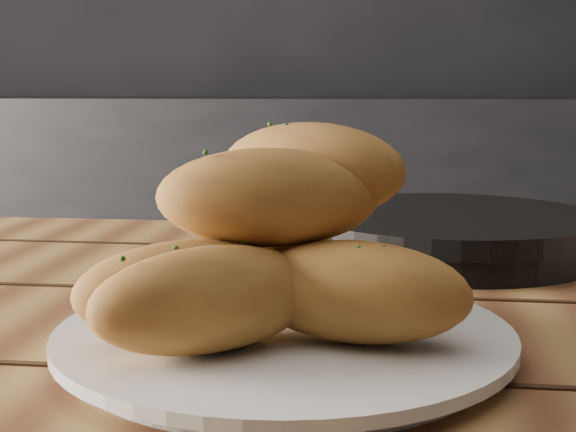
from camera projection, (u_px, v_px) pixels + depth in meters
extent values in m
cube|color=black|center=(270.00, 255.00, 2.32)|extent=(2.80, 0.60, 0.90)
cube|color=olive|center=(271.00, 353.00, 0.60)|extent=(1.38, 0.93, 0.04)
cylinder|color=white|center=(284.00, 344.00, 0.54)|extent=(0.28, 0.28, 0.01)
cylinder|color=white|center=(284.00, 333.00, 0.54)|extent=(0.30, 0.30, 0.01)
ellipsoid|color=#AD7430|center=(193.00, 290.00, 0.50)|extent=(0.16, 0.12, 0.06)
ellipsoid|color=#AD7430|center=(356.00, 292.00, 0.50)|extent=(0.15, 0.09, 0.06)
ellipsoid|color=#AD7430|center=(287.00, 263.00, 0.58)|extent=(0.09, 0.15, 0.06)
ellipsoid|color=#AD7430|center=(268.00, 197.00, 0.52)|extent=(0.15, 0.09, 0.06)
ellipsoid|color=#AD7430|center=(311.00, 169.00, 0.55)|extent=(0.15, 0.11, 0.06)
ellipsoid|color=#AD7430|center=(209.00, 299.00, 0.48)|extent=(0.16, 0.14, 0.06)
cylinder|color=black|center=(448.00, 240.00, 0.86)|extent=(0.31, 0.31, 0.03)
cylinder|color=black|center=(448.00, 222.00, 0.85)|extent=(0.32, 0.32, 0.02)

